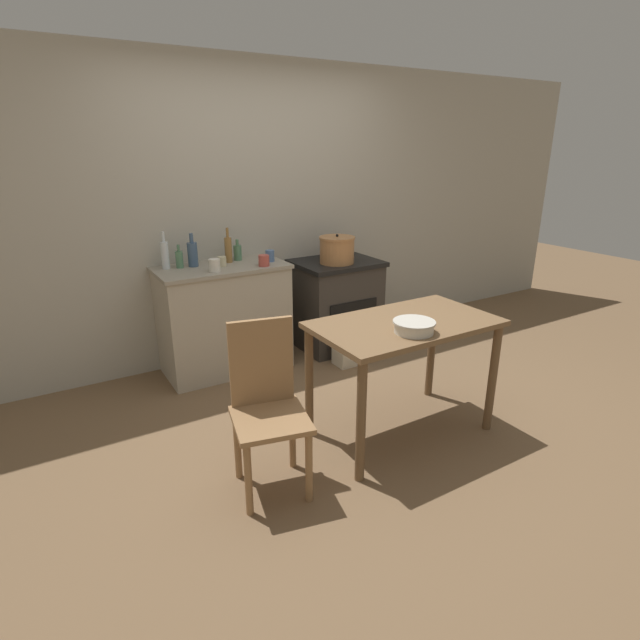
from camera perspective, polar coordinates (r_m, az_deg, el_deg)
ground_plane at (r=3.66m, az=4.07°, el=-11.07°), size 14.00×14.00×0.00m
wall_back at (r=4.57m, az=-7.25°, el=12.01°), size 8.00×0.07×2.55m
counter_cabinet at (r=4.31m, az=-10.89°, el=0.19°), size 1.06×0.57×0.92m
stove at (r=4.77m, az=1.79°, el=1.91°), size 0.76×0.64×0.84m
work_table at (r=3.25m, az=9.60°, el=-2.14°), size 1.17×0.68×0.80m
chair at (r=2.81m, az=-6.08°, el=-9.42°), size 0.48×0.48×0.96m
flour_sack at (r=4.42m, az=3.38°, el=-2.85°), size 0.26×0.18×0.36m
stock_pot at (r=4.54m, az=1.95°, el=8.02°), size 0.32×0.32×0.26m
mixing_bowl_large at (r=3.01m, az=10.69°, el=-0.68°), size 0.25×0.25×0.07m
bottle_far_left at (r=4.17m, az=-15.77°, el=6.73°), size 0.06×0.06×0.19m
bottle_left at (r=4.16m, az=-17.30°, el=7.16°), size 0.06×0.06×0.30m
bottle_mid_left at (r=4.35m, az=-9.40°, el=7.65°), size 0.07×0.07×0.18m
bottle_center_left at (r=4.19m, az=-14.36°, el=7.35°), size 0.08×0.08×0.27m
bottle_center at (r=4.27m, az=-10.44°, el=7.97°), size 0.06×0.06×0.29m
cup_center_right at (r=4.11m, az=-6.43°, el=6.77°), size 0.09×0.09×0.09m
cup_mid_right at (r=3.98m, az=-11.97°, el=6.14°), size 0.09×0.09×0.10m
cup_right at (r=4.16m, az=-11.13°, el=6.60°), size 0.07×0.07×0.08m
cup_far_right at (r=4.27m, az=-5.74°, el=7.31°), size 0.07×0.07×0.10m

